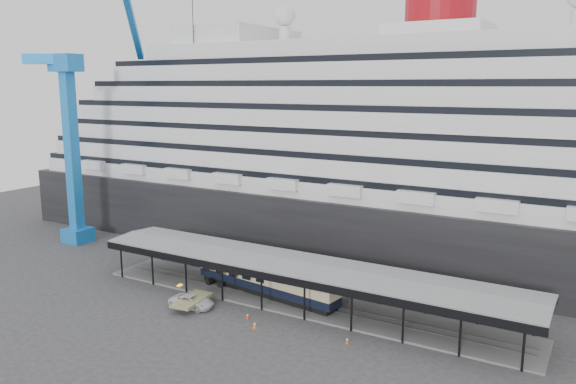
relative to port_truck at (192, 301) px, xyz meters
The scene contains 9 objects.
ground 10.92m from the port_truck, 14.23° to the left, with size 200.00×200.00×0.00m, color #333335.
cruise_ship 40.30m from the port_truck, 72.99° to the left, with size 130.00×30.00×43.90m.
platform_canopy 13.15m from the port_truck, 36.02° to the left, with size 56.00×9.18×5.30m.
crane_blue 41.71m from the port_truck, 158.95° to the left, with size 22.63×19.19×47.60m.
port_truck is the anchor object (origin of this frame).
pullman_carriage 9.70m from the port_truck, 53.56° to the left, with size 21.22×5.54×20.66m.
traffic_cone_left 7.70m from the port_truck, ahead, with size 0.38×0.38×0.71m.
traffic_cone_mid 9.82m from the port_truck, ahead, with size 0.51×0.51×0.79m.
traffic_cone_right 20.11m from the port_truck, ahead, with size 0.46×0.46×0.71m.
Camera 1 is at (31.46, -51.78, 26.25)m, focal length 35.00 mm.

